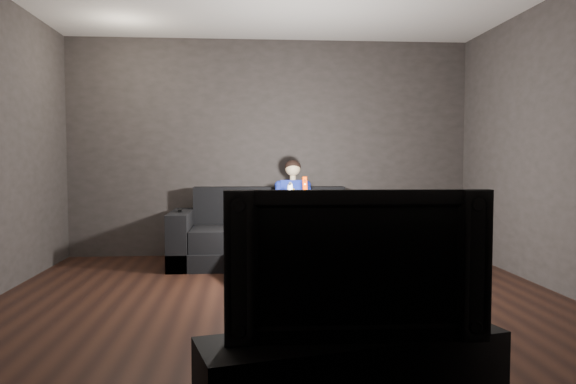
{
  "coord_description": "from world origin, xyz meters",
  "views": [
    {
      "loc": [
        -0.32,
        -4.57,
        1.21
      ],
      "look_at": [
        0.15,
        1.55,
        0.85
      ],
      "focal_mm": 35.0,
      "sensor_mm": 36.0,
      "label": 1
    }
  ],
  "objects": [
    {
      "name": "wii_console",
      "position": [
        0.65,
        -2.27,
        0.56
      ],
      "size": [
        0.05,
        0.15,
        0.19
      ],
      "primitive_type": "cube",
      "rotation": [
        0.0,
        0.0,
        -0.01
      ],
      "color": "white",
      "rests_on": "media_console"
    },
    {
      "name": "front_wall",
      "position": [
        0.0,
        -2.5,
        1.35
      ],
      "size": [
        5.0,
        0.04,
        2.7
      ],
      "primitive_type": "cube",
      "color": "#34302E",
      "rests_on": "ground"
    },
    {
      "name": "sofa",
      "position": [
        -0.03,
        1.85,
        0.29
      ],
      "size": [
        2.27,
        0.98,
        0.88
      ],
      "color": "black",
      "rests_on": "floor"
    },
    {
      "name": "back_wall",
      "position": [
        0.0,
        2.5,
        1.35
      ],
      "size": [
        5.0,
        0.04,
        2.7
      ],
      "primitive_type": "cube",
      "color": "#34302E",
      "rests_on": "ground"
    },
    {
      "name": "child",
      "position": [
        0.23,
        1.79,
        0.72
      ],
      "size": [
        0.44,
        0.54,
        1.08
      ],
      "color": "black",
      "rests_on": "sofa"
    },
    {
      "name": "coffee_table",
      "position": [
        0.18,
        1.12,
        0.34
      ],
      "size": [
        1.18,
        0.83,
        0.39
      ],
      "color": "black",
      "rests_on": "floor"
    },
    {
      "name": "wii_remote_black",
      "position": [
        -1.05,
        1.77,
        0.63
      ],
      "size": [
        0.05,
        0.16,
        0.03
      ],
      "color": "black",
      "rests_on": "sofa"
    },
    {
      "name": "tv",
      "position": [
        0.14,
        -2.27,
        0.78
      ],
      "size": [
        1.07,
        0.16,
        0.62
      ],
      "primitive_type": "imported",
      "rotation": [
        0.0,
        0.0,
        -0.02
      ],
      "color": "black",
      "rests_on": "media_console"
    },
    {
      "name": "wii_remote_red",
      "position": [
        0.32,
        1.37,
        0.93
      ],
      "size": [
        0.05,
        0.08,
        0.19
      ],
      "color": "#D83300",
      "rests_on": "child"
    },
    {
      "name": "floor",
      "position": [
        0.0,
        0.0,
        0.0
      ],
      "size": [
        5.0,
        5.0,
        0.0
      ],
      "primitive_type": "plane",
      "color": "black",
      "rests_on": "ground"
    },
    {
      "name": "nunchuk_white",
      "position": [
        0.16,
        1.37,
        0.89
      ],
      "size": [
        0.08,
        0.11,
        0.16
      ],
      "color": "white",
      "rests_on": "child"
    }
  ]
}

